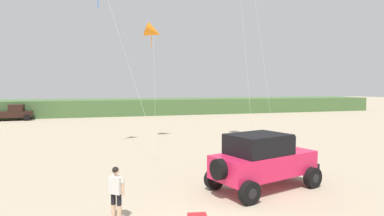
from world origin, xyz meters
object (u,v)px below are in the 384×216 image
distant_pickup (13,113)px  kite_blue_swept (153,32)px  person_watching (116,190)px  jeep (263,160)px

distant_pickup → kite_blue_swept: size_ratio=0.51×
person_watching → kite_blue_swept: kite_blue_swept is taller
jeep → distant_pickup: size_ratio=1.08×
person_watching → kite_blue_swept: bearing=75.8°
jeep → person_watching: bearing=-166.3°
distant_pickup → kite_blue_swept: kite_blue_swept is taller
kite_blue_swept → distant_pickup: bearing=125.7°
jeep → distant_pickup: 36.88m
distant_pickup → kite_blue_swept: (14.26, -19.88, 7.39)m
jeep → person_watching: 6.07m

